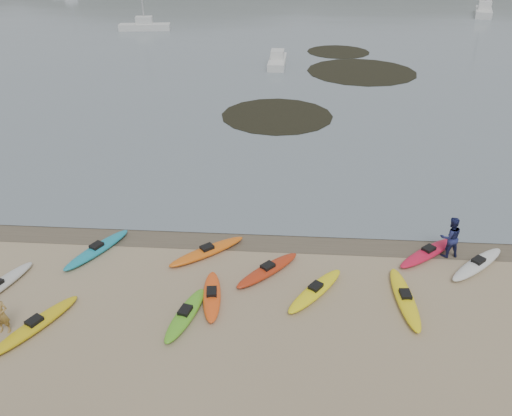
{
  "coord_description": "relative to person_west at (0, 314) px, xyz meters",
  "views": [
    {
      "loc": [
        1.41,
        -20.12,
        12.91
      ],
      "look_at": [
        0.0,
        0.0,
        1.5
      ],
      "focal_mm": 35.0,
      "sensor_mm": 36.0,
      "label": 1
    }
  ],
  "objects": [
    {
      "name": "moored_boats",
      "position": [
        19.11,
        89.69,
        -0.27
      ],
      "size": [
        112.31,
        95.1,
        1.22
      ],
      "color": "silver",
      "rests_on": "ground"
    },
    {
      "name": "kelp_mats",
      "position": [
        14.41,
        36.26,
        -0.81
      ],
      "size": [
        17.97,
        31.21,
        0.04
      ],
      "color": "black",
      "rests_on": "water"
    },
    {
      "name": "far_hills",
      "position": [
        48.06,
        201.1,
        -16.76
      ],
      "size": [
        550.0,
        135.0,
        80.0
      ],
      "color": "#384235",
      "rests_on": "ground"
    },
    {
      "name": "wet_sand",
      "position": [
        8.68,
        6.83,
        -0.83
      ],
      "size": [
        60.0,
        60.0,
        0.0
      ],
      "primitive_type": "plane",
      "color": "brown",
      "rests_on": "ground"
    },
    {
      "name": "person_east",
      "position": [
        17.35,
        6.06,
        0.14
      ],
      "size": [
        1.06,
        0.9,
        1.95
      ],
      "primitive_type": "imported",
      "rotation": [
        0.0,
        0.0,
        3.32
      ],
      "color": "navy",
      "rests_on": "ground"
    },
    {
      "name": "ground",
      "position": [
        8.68,
        7.13,
        -0.83
      ],
      "size": [
        600.0,
        600.0,
        0.0
      ],
      "primitive_type": "plane",
      "color": "tan",
      "rests_on": "ground"
    },
    {
      "name": "person_west",
      "position": [
        0.0,
        0.0,
        0.0
      ],
      "size": [
        0.63,
        0.43,
        1.67
      ],
      "primitive_type": "imported",
      "rotation": [
        0.0,
        0.0,
        0.04
      ],
      "color": "#AC8645",
      "rests_on": "ground"
    },
    {
      "name": "kayaks",
      "position": [
        7.44,
        3.31,
        -0.66
      ],
      "size": [
        24.56,
        9.14,
        0.34
      ],
      "color": "beige",
      "rests_on": "ground"
    }
  ]
}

